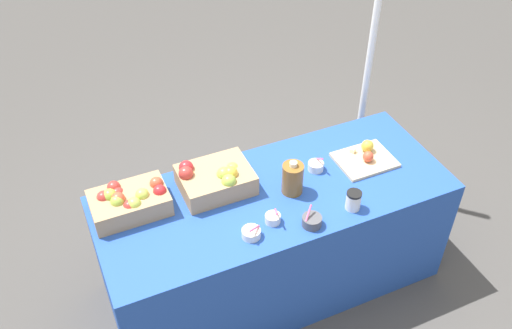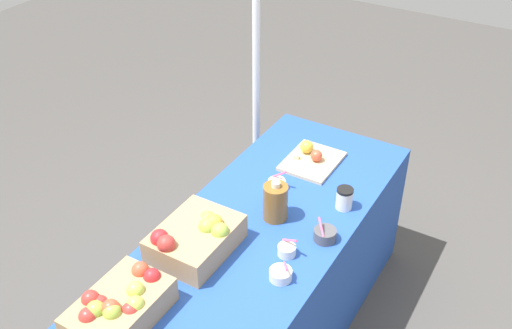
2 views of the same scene
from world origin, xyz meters
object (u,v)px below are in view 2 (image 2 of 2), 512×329
tent_pole (256,75)px  apple_crate_left (119,307)px  sample_bowl_far (287,250)px  sample_bowl_mid (281,274)px  cutting_board_front (312,158)px  coffee_cup (344,198)px  sample_bowl_extra (325,235)px  sample_bowl_near (277,184)px  cider_jug (275,202)px  apple_crate_middle (195,238)px

tent_pole → apple_crate_left: bearing=-166.9°
sample_bowl_far → apple_crate_left: bearing=149.9°
sample_bowl_mid → tent_pole: (1.14, 0.79, 0.21)m
cutting_board_front → coffee_cup: 0.40m
sample_bowl_extra → apple_crate_left: bearing=149.8°
sample_bowl_mid → coffee_cup: 0.55m
sample_bowl_near → sample_bowl_mid: 0.61m
cutting_board_front → tent_pole: size_ratio=0.16×
cutting_board_front → sample_bowl_mid: 0.86m
sample_bowl_mid → sample_bowl_extra: 0.31m
sample_bowl_near → cider_jug: 0.23m
cutting_board_front → coffee_cup: bearing=-131.8°
cider_jug → apple_crate_left: bearing=166.1°
apple_crate_left → cider_jug: bearing=-13.9°
cider_jug → coffee_cup: cider_jug is taller
apple_crate_middle → coffee_cup: size_ratio=3.53×
apple_crate_left → sample_bowl_mid: (0.49, -0.41, -0.05)m
sample_bowl_near → coffee_cup: size_ratio=1.01×
apple_crate_left → cutting_board_front: 1.32m
apple_crate_left → cutting_board_front: (1.31, -0.14, -0.05)m
sample_bowl_mid → sample_bowl_far: sample_bowl_far is taller
sample_bowl_near → cutting_board_front: bearing=-8.3°
sample_bowl_mid → sample_bowl_far: 0.14m
apple_crate_left → sample_bowl_extra: apple_crate_left is taller
sample_bowl_near → sample_bowl_far: (-0.39, -0.26, -0.00)m
sample_bowl_extra → coffee_cup: size_ratio=0.97×
coffee_cup → tent_pole: bearing=54.3°
apple_crate_middle → tent_pole: 1.26m
apple_crate_left → coffee_cup: 1.13m
sample_bowl_near → sample_bowl_extra: size_ratio=1.04×
cutting_board_front → tent_pole: 0.65m
cutting_board_front → apple_crate_left: bearing=173.7°
coffee_cup → sample_bowl_extra: bearing=-175.6°
sample_bowl_extra → coffee_cup: (0.25, 0.02, 0.03)m
apple_crate_left → sample_bowl_near: 1.02m
apple_crate_left → coffee_cup: apple_crate_left is taller
apple_crate_left → sample_bowl_mid: 0.64m
sample_bowl_mid → sample_bowl_far: (0.14, 0.05, 0.00)m
coffee_cup → sample_bowl_far: bearing=169.3°
coffee_cup → tent_pole: tent_pole is taller
sample_bowl_mid → coffee_cup: bearing=-3.4°
cutting_board_front → cider_jug: bearing=-173.3°
apple_crate_middle → sample_bowl_mid: apple_crate_middle is taller
cider_jug → coffee_cup: 0.33m
sample_bowl_extra → tent_pole: 1.21m
sample_bowl_near → sample_bowl_far: 0.47m
apple_crate_middle → sample_bowl_far: size_ratio=3.80×
apple_crate_left → sample_bowl_extra: (0.79, -0.46, -0.04)m
sample_bowl_near → sample_bowl_far: size_ratio=1.08×
sample_bowl_near → sample_bowl_mid: size_ratio=1.13×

